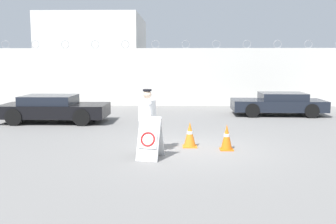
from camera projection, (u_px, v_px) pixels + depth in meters
ground_plane at (194, 149)px, 11.04m from camera, size 90.00×90.00×0.00m
perimeter_wall at (186, 77)px, 21.87m from camera, size 36.00×0.30×3.81m
building_block at (97, 58)px, 26.09m from camera, size 6.35×7.07×5.62m
barricade_sign at (150, 138)px, 9.84m from camera, size 0.73×0.94×1.12m
security_guard at (147, 117)px, 10.41m from camera, size 0.57×0.62×1.79m
traffic_cone_near at (190, 135)px, 11.22m from camera, size 0.43×0.43×0.76m
traffic_cone_mid at (227, 137)px, 10.84m from camera, size 0.39×0.39×0.76m
parked_car_front_coupe at (54, 108)px, 15.85m from camera, size 4.44×2.02×1.15m
parked_car_far_side at (278, 103)px, 18.01m from camera, size 4.39×2.10×1.09m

